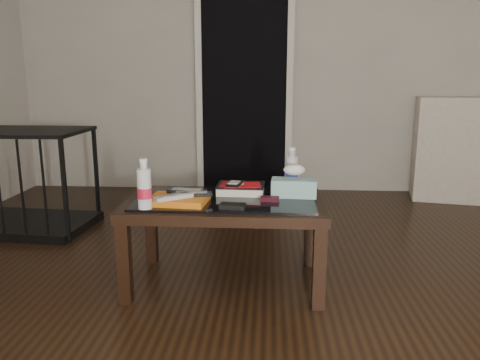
% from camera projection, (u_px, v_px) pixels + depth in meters
% --- Properties ---
extents(ground, '(5.00, 5.00, 0.00)m').
position_uv_depth(ground, '(302.00, 318.00, 2.12)').
color(ground, black).
rests_on(ground, ground).
extents(doorway, '(0.90, 0.08, 2.07)m').
position_uv_depth(doorway, '(244.00, 82.00, 4.33)').
color(doorway, black).
rests_on(doorway, ground).
extents(coffee_table, '(1.00, 0.60, 0.46)m').
position_uv_depth(coffee_table, '(225.00, 210.00, 2.41)').
color(coffee_table, black).
rests_on(coffee_table, ground).
extents(pet_crate, '(0.95, 0.67, 0.71)m').
position_uv_depth(pet_crate, '(24.00, 197.00, 3.33)').
color(pet_crate, black).
rests_on(pet_crate, ground).
extents(magazines, '(0.30, 0.23, 0.03)m').
position_uv_depth(magazines, '(178.00, 200.00, 2.30)').
color(magazines, '#CF6713').
rests_on(magazines, coffee_table).
extents(remote_silver, '(0.19, 0.16, 0.02)m').
position_uv_depth(remote_silver, '(174.00, 197.00, 2.26)').
color(remote_silver, '#B2B2B7').
rests_on(remote_silver, magazines).
extents(remote_black_front, '(0.21, 0.08, 0.02)m').
position_uv_depth(remote_black_front, '(192.00, 194.00, 2.31)').
color(remote_black_front, black).
rests_on(remote_black_front, magazines).
extents(remote_black_back, '(0.20, 0.07, 0.02)m').
position_uv_depth(remote_black_back, '(187.00, 191.00, 2.37)').
color(remote_black_back, black).
rests_on(remote_black_back, magazines).
extents(textbook, '(0.26, 0.21, 0.05)m').
position_uv_depth(textbook, '(241.00, 189.00, 2.49)').
color(textbook, black).
rests_on(textbook, coffee_table).
extents(dvd_mailers, '(0.20, 0.15, 0.01)m').
position_uv_depth(dvd_mailers, '(239.00, 184.00, 2.48)').
color(dvd_mailers, '#AE0B12').
rests_on(dvd_mailers, textbook).
extents(ipod, '(0.09, 0.12, 0.02)m').
position_uv_depth(ipod, '(234.00, 184.00, 2.44)').
color(ipod, black).
rests_on(ipod, dvd_mailers).
extents(flip_phone, '(0.09, 0.05, 0.02)m').
position_uv_depth(flip_phone, '(270.00, 199.00, 2.33)').
color(flip_phone, black).
rests_on(flip_phone, coffee_table).
extents(wallet, '(0.13, 0.08, 0.02)m').
position_uv_depth(wallet, '(233.00, 206.00, 2.20)').
color(wallet, black).
rests_on(wallet, coffee_table).
extents(water_bottle_left, '(0.08, 0.08, 0.24)m').
position_uv_depth(water_bottle_left, '(144.00, 184.00, 2.18)').
color(water_bottle_left, silver).
rests_on(water_bottle_left, coffee_table).
extents(water_bottle_right, '(0.08, 0.08, 0.24)m').
position_uv_depth(water_bottle_right, '(292.00, 169.00, 2.53)').
color(water_bottle_right, '#B5BBC1').
rests_on(water_bottle_right, coffee_table).
extents(tissue_box, '(0.24, 0.13, 0.09)m').
position_uv_depth(tissue_box, '(294.00, 188.00, 2.42)').
color(tissue_box, teal).
rests_on(tissue_box, coffee_table).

